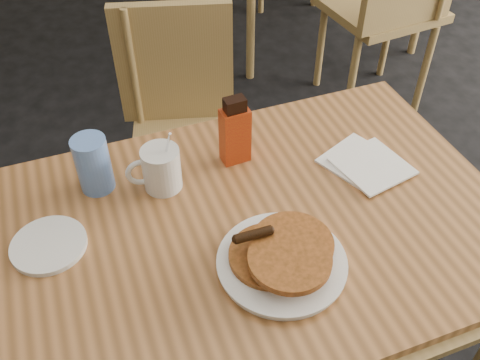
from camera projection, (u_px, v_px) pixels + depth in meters
name	position (u px, v px, depth m)	size (l,w,h in m)	color
main_table	(253.00, 234.00, 1.21)	(1.26, 0.91, 0.75)	#A4693A
chair_main_far	(183.00, 113.00, 1.85)	(0.46, 0.47, 0.88)	#9C7E49
pancake_plate	(282.00, 258.00, 1.07)	(0.27, 0.27, 0.08)	silver
coffee_mug	(160.00, 168.00, 1.22)	(0.13, 0.09, 0.17)	silver
syrup_bottle	(235.00, 132.00, 1.27)	(0.07, 0.05, 0.18)	maroon
napkin_stack	(366.00, 164.00, 1.31)	(0.22, 0.23, 0.01)	white
blue_tumbler	(93.00, 164.00, 1.21)	(0.08, 0.08, 0.14)	#5A84D3
side_saucer	(49.00, 245.00, 1.12)	(0.16, 0.16, 0.01)	silver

